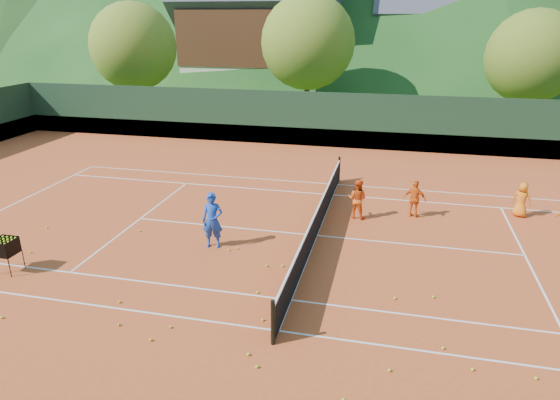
% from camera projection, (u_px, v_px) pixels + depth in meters
% --- Properties ---
extents(ground, '(400.00, 400.00, 0.00)m').
position_uv_depth(ground, '(317.00, 236.00, 16.52)').
color(ground, '#2D4B17').
rests_on(ground, ground).
extents(clay_court, '(40.00, 24.00, 0.02)m').
position_uv_depth(clay_court, '(317.00, 236.00, 16.51)').
color(clay_court, '#B6451D').
rests_on(clay_court, ground).
extents(coach, '(0.70, 0.50, 1.78)m').
position_uv_depth(coach, '(213.00, 220.00, 15.41)').
color(coach, '#1B43B1').
rests_on(coach, clay_court).
extents(student_a, '(0.81, 0.70, 1.43)m').
position_uv_depth(student_a, '(357.00, 199.00, 17.74)').
color(student_a, '#F35815').
rests_on(student_a, clay_court).
extents(student_b, '(0.86, 0.55, 1.37)m').
position_uv_depth(student_b, '(415.00, 199.00, 17.82)').
color(student_b, orange).
rests_on(student_b, clay_court).
extents(student_c, '(0.74, 0.63, 1.28)m').
position_uv_depth(student_c, '(522.00, 200.00, 17.87)').
color(student_c, orange).
rests_on(student_c, clay_court).
extents(tennis_ball_0, '(0.07, 0.07, 0.07)m').
position_uv_depth(tennis_ball_0, '(473.00, 369.00, 10.19)').
color(tennis_ball_0, '#BAE025').
rests_on(tennis_ball_0, clay_court).
extents(tennis_ball_1, '(0.07, 0.07, 0.07)m').
position_uv_depth(tennis_ball_1, '(536.00, 378.00, 9.94)').
color(tennis_ball_1, '#BAE025').
rests_on(tennis_ball_1, clay_court).
extents(tennis_ball_2, '(0.07, 0.07, 0.07)m').
position_uv_depth(tennis_ball_2, '(119.00, 302.00, 12.61)').
color(tennis_ball_2, '#BAE025').
rests_on(tennis_ball_2, clay_court).
extents(tennis_ball_3, '(0.07, 0.07, 0.07)m').
position_uv_depth(tennis_ball_3, '(283.00, 266.00, 14.43)').
color(tennis_ball_3, '#BAE025').
rests_on(tennis_ball_3, clay_court).
extents(tennis_ball_6, '(0.07, 0.07, 0.07)m').
position_uv_depth(tennis_ball_6, '(151.00, 340.00, 11.13)').
color(tennis_ball_6, '#BAE025').
rests_on(tennis_ball_6, clay_court).
extents(tennis_ball_7, '(0.07, 0.07, 0.07)m').
position_uv_depth(tennis_ball_7, '(433.00, 297.00, 12.82)').
color(tennis_ball_7, '#BAE025').
rests_on(tennis_ball_7, clay_court).
extents(tennis_ball_9, '(0.07, 0.07, 0.07)m').
position_uv_depth(tennis_ball_9, '(389.00, 370.00, 10.17)').
color(tennis_ball_9, '#BAE025').
rests_on(tennis_ball_9, clay_court).
extents(tennis_ball_10, '(0.07, 0.07, 0.07)m').
position_uv_depth(tennis_ball_10, '(248.00, 354.00, 10.65)').
color(tennis_ball_10, '#BAE025').
rests_on(tennis_ball_10, clay_court).
extents(tennis_ball_11, '(0.07, 0.07, 0.07)m').
position_uv_depth(tennis_ball_11, '(281.00, 302.00, 12.58)').
color(tennis_ball_11, '#BAE025').
rests_on(tennis_ball_11, clay_court).
extents(tennis_ball_12, '(0.07, 0.07, 0.07)m').
position_uv_depth(tennis_ball_12, '(47.00, 228.00, 17.04)').
color(tennis_ball_12, '#BAE025').
rests_on(tennis_ball_12, clay_court).
extents(tennis_ball_13, '(0.07, 0.07, 0.07)m').
position_uv_depth(tennis_ball_13, '(31.00, 252.00, 15.27)').
color(tennis_ball_13, '#BAE025').
rests_on(tennis_ball_13, clay_court).
extents(tennis_ball_14, '(0.07, 0.07, 0.07)m').
position_uv_depth(tennis_ball_14, '(2.00, 317.00, 11.96)').
color(tennis_ball_14, '#BAE025').
rests_on(tennis_ball_14, clay_court).
extents(tennis_ball_15, '(0.07, 0.07, 0.07)m').
position_uv_depth(tennis_ball_15, '(263.00, 320.00, 11.86)').
color(tennis_ball_15, '#BAE025').
rests_on(tennis_ball_15, clay_court).
extents(tennis_ball_16, '(0.07, 0.07, 0.07)m').
position_uv_depth(tennis_ball_16, '(140.00, 231.00, 16.79)').
color(tennis_ball_16, '#BAE025').
rests_on(tennis_ball_16, clay_court).
extents(tennis_ball_17, '(0.07, 0.07, 0.07)m').
position_uv_depth(tennis_ball_17, '(257.00, 367.00, 10.27)').
color(tennis_ball_17, '#BAE025').
rests_on(tennis_ball_17, clay_court).
extents(tennis_ball_18, '(0.07, 0.07, 0.07)m').
position_uv_depth(tennis_ball_18, '(170.00, 327.00, 11.59)').
color(tennis_ball_18, '#BAE025').
rests_on(tennis_ball_18, clay_court).
extents(tennis_ball_19, '(0.07, 0.07, 0.07)m').
position_uv_depth(tennis_ball_19, '(119.00, 325.00, 11.67)').
color(tennis_ball_19, '#BAE025').
rests_on(tennis_ball_19, clay_court).
extents(tennis_ball_20, '(0.07, 0.07, 0.07)m').
position_uv_depth(tennis_ball_20, '(258.00, 292.00, 13.04)').
color(tennis_ball_20, '#BAE025').
rests_on(tennis_ball_20, clay_court).
extents(tennis_ball_21, '(0.07, 0.07, 0.07)m').
position_uv_depth(tennis_ball_21, '(238.00, 248.00, 15.52)').
color(tennis_ball_21, '#BAE025').
rests_on(tennis_ball_21, clay_court).
extents(tennis_ball_22, '(0.07, 0.07, 0.07)m').
position_uv_depth(tennis_ball_22, '(229.00, 250.00, 15.41)').
color(tennis_ball_22, '#BAE025').
rests_on(tennis_ball_22, clay_court).
extents(tennis_ball_24, '(0.07, 0.07, 0.07)m').
position_uv_depth(tennis_ball_24, '(343.00, 400.00, 9.38)').
color(tennis_ball_24, '#BAE025').
rests_on(tennis_ball_24, clay_court).
extents(tennis_ball_25, '(0.07, 0.07, 0.07)m').
position_uv_depth(tennis_ball_25, '(443.00, 348.00, 10.85)').
color(tennis_ball_25, '#BAE025').
rests_on(tennis_ball_25, clay_court).
extents(tennis_ball_27, '(0.07, 0.07, 0.07)m').
position_uv_depth(tennis_ball_27, '(267.00, 266.00, 14.42)').
color(tennis_ball_27, '#BAE025').
rests_on(tennis_ball_27, clay_court).
extents(tennis_ball_29, '(0.07, 0.07, 0.07)m').
position_uv_depth(tennis_ball_29, '(395.00, 298.00, 12.78)').
color(tennis_ball_29, '#BAE025').
rests_on(tennis_ball_29, clay_court).
extents(court_lines, '(23.83, 11.03, 0.00)m').
position_uv_depth(court_lines, '(317.00, 235.00, 16.51)').
color(court_lines, white).
rests_on(court_lines, clay_court).
extents(tennis_net, '(0.10, 12.07, 1.10)m').
position_uv_depth(tennis_net, '(317.00, 222.00, 16.34)').
color(tennis_net, black).
rests_on(tennis_net, clay_court).
extents(perimeter_fence, '(40.40, 24.24, 3.00)m').
position_uv_depth(perimeter_fence, '(318.00, 200.00, 16.08)').
color(perimeter_fence, black).
rests_on(perimeter_fence, clay_court).
extents(ball_hopper, '(0.57, 0.57, 1.00)m').
position_uv_depth(ball_hopper, '(5.00, 247.00, 13.94)').
color(ball_hopper, black).
rests_on(ball_hopper, clay_court).
extents(chalet_left, '(13.80, 9.93, 12.92)m').
position_uv_depth(chalet_left, '(261.00, 31.00, 44.11)').
color(chalet_left, beige).
rests_on(chalet_left, ground).
extents(chalet_mid, '(12.65, 8.82, 11.45)m').
position_uv_depth(chalet_mid, '(446.00, 38.00, 44.56)').
color(chalet_mid, beige).
rests_on(chalet_mid, ground).
extents(tree_a, '(6.00, 6.00, 7.88)m').
position_uv_depth(tree_a, '(133.00, 47.00, 34.70)').
color(tree_a, '#432B1A').
rests_on(tree_a, ground).
extents(tree_b, '(6.40, 6.40, 8.40)m').
position_uv_depth(tree_b, '(308.00, 42.00, 33.85)').
color(tree_b, '#3D2818').
rests_on(tree_b, ground).
extents(tree_c, '(5.60, 5.60, 7.35)m').
position_uv_depth(tree_c, '(532.00, 57.00, 30.15)').
color(tree_c, '#3C2818').
rests_on(tree_c, ground).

